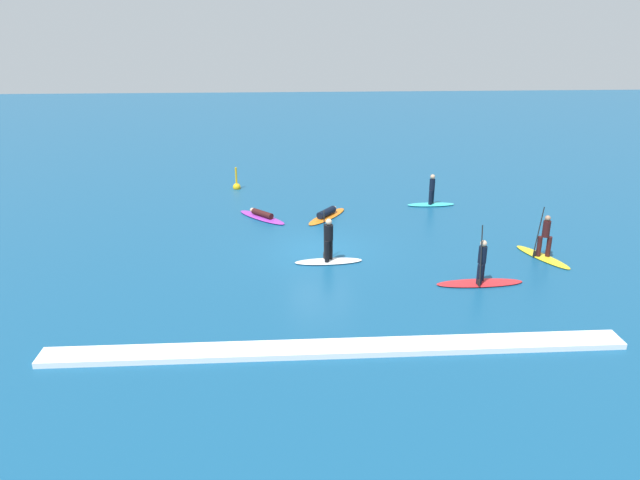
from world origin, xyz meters
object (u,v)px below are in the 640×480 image
object	(u,v)px
surfer_on_orange_board	(327,214)
surfer_on_red_board	(480,275)
surfer_on_teal_board	(431,198)
marker_buoy	(237,186)
surfer_on_yellow_board	(544,247)
surfer_on_purple_board	(262,216)
surfer_on_white_board	(329,250)

from	to	relation	value
surfer_on_orange_board	surfer_on_red_board	bearing A→B (deg)	-113.58
surfer_on_teal_board	marker_buoy	size ratio (longest dim) A/B	1.82
surfer_on_yellow_board	surfer_on_purple_board	size ratio (longest dim) A/B	1.03
surfer_on_yellow_board	surfer_on_purple_board	bearing A→B (deg)	41.05
surfer_on_teal_board	surfer_on_red_board	bearing A→B (deg)	-94.16
surfer_on_red_board	surfer_on_yellow_board	bearing A→B (deg)	-146.61
surfer_on_orange_board	surfer_on_white_board	distance (m)	5.90
marker_buoy	surfer_on_orange_board	bearing A→B (deg)	-49.15
surfer_on_yellow_board	surfer_on_purple_board	distance (m)	13.21
surfer_on_yellow_board	marker_buoy	bearing A→B (deg)	27.21
surfer_on_white_board	surfer_on_orange_board	bearing A→B (deg)	-96.39
surfer_on_red_board	surfer_on_white_board	world-z (taller)	surfer_on_red_board
surfer_on_red_board	surfer_on_white_board	distance (m)	6.01
surfer_on_purple_board	surfer_on_teal_board	bearing A→B (deg)	-122.38
surfer_on_white_board	marker_buoy	size ratio (longest dim) A/B	2.00
surfer_on_red_board	marker_buoy	world-z (taller)	surfer_on_red_board
surfer_on_yellow_board	surfer_on_teal_board	size ratio (longest dim) A/B	1.16
surfer_on_orange_board	surfer_on_white_board	xyz separation A→B (m)	(-0.36, -5.87, 0.37)
surfer_on_purple_board	surfer_on_orange_board	bearing A→B (deg)	-133.72
surfer_on_purple_board	surfer_on_teal_board	distance (m)	9.07
surfer_on_yellow_board	surfer_on_white_board	size ratio (longest dim) A/B	1.05
surfer_on_teal_board	surfer_on_yellow_board	bearing A→B (deg)	-70.51
surfer_on_red_board	surfer_on_teal_board	size ratio (longest dim) A/B	1.30
surfer_on_red_board	marker_buoy	size ratio (longest dim) A/B	2.38
surfer_on_orange_board	surfer_on_teal_board	distance (m)	5.92
surfer_on_purple_board	marker_buoy	xyz separation A→B (m)	(-1.63, 5.59, 0.07)
surfer_on_white_board	surfer_on_teal_board	world-z (taller)	surfer_on_white_board
surfer_on_teal_board	surfer_on_purple_board	bearing A→B (deg)	-170.56
surfer_on_yellow_board	surfer_on_red_board	distance (m)	4.17
surfer_on_yellow_board	surfer_on_white_board	xyz separation A→B (m)	(-8.88, 0.07, 0.05)
surfer_on_teal_board	marker_buoy	distance (m)	11.26
surfer_on_red_board	surfer_on_teal_board	bearing A→B (deg)	-94.93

